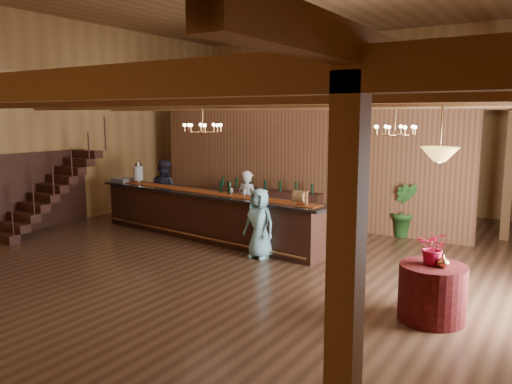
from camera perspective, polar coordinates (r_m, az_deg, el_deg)
The scene contains 26 objects.
floor at distance 10.60m, azimuth -1.53°, elevation -7.32°, with size 14.00×14.00×0.00m, color #3E2619.
wall_back at distance 16.47m, azimuth 12.24°, elevation 7.91°, with size 12.00×0.10×5.50m, color #A5773D.
wall_left at distance 14.42m, azimuth -21.98°, elevation 7.39°, with size 0.10×14.00×5.50m, color #A5773D.
beam_grid at distance 10.62m, azimuth -0.05°, elevation 10.41°, with size 11.90×13.90×0.39m.
support_posts at distance 9.86m, azimuth -3.18°, elevation 0.97°, with size 9.20×10.20×3.20m.
partition_wall at distance 13.53m, azimuth 4.95°, elevation 2.85°, with size 9.00×0.18×3.10m, color brown.
staircase at distance 13.68m, azimuth -22.72°, elevation -0.06°, with size 1.00×2.80×2.00m.
backroom_boxes at distance 15.37m, azimuth 9.02°, elevation -0.37°, with size 4.10×0.60×1.10m.
tasting_bar at distance 12.02m, azimuth -5.92°, elevation -2.62°, with size 6.83×1.59×1.14m.
beverage_dispenser at distance 13.80m, azimuth -13.33°, elevation 2.20°, with size 0.26×0.26×0.60m.
glass_rack_tray at distance 14.16m, azimuth -14.89°, elevation 1.34°, with size 0.50×0.50×0.10m, color gray.
raffle_drum at distance 10.13m, azimuth 5.03°, elevation -0.53°, with size 0.34×0.24×0.30m.
bar_bottle_0 at distance 11.71m, azimuth -4.06°, elevation 0.61°, with size 0.07×0.07×0.30m, color black.
bar_bottle_1 at distance 11.54m, azimuth -3.14°, elevation 0.50°, with size 0.07×0.07×0.30m, color black.
bar_bottle_2 at distance 11.52m, azimuth -3.03°, elevation 0.49°, with size 0.07×0.07×0.30m, color black.
backbar_shelf at distance 13.72m, azimuth 1.05°, elevation -1.65°, with size 3.25×0.51×0.91m, color #3B1C15.
round_table at distance 7.74m, azimuth 19.48°, elevation -10.78°, with size 0.95×0.95×0.82m, color maroon.
chandelier_left at distance 10.62m, azimuth -6.11°, elevation 7.33°, with size 0.80×0.80×0.68m.
chandelier_right at distance 10.05m, azimuth 15.59°, elevation 6.88°, with size 0.80×0.80×0.70m.
pendant_lamp at distance 7.34m, azimuth 20.26°, elevation 4.08°, with size 0.52×0.52×0.90m.
bartender at distance 12.24m, azimuth -0.98°, elevation -1.28°, with size 0.59×0.38×1.60m, color silver.
staff_second at distance 13.80m, azimuth -10.38°, elevation 0.02°, with size 0.85×0.66×1.75m, color #23202E.
guest at distance 10.30m, azimuth 0.40°, elevation -3.60°, with size 0.71×0.46×1.46m, color #86C8D2.
floor_plant at distance 12.61m, azimuth 16.77°, elevation -1.99°, with size 0.73×0.59×1.33m, color #214917.
table_flowers at distance 7.58m, azimuth 19.67°, elevation -5.98°, with size 0.45×0.39×0.50m, color #AF0D31.
table_vase at distance 7.50m, azimuth 20.60°, elevation -7.00°, with size 0.15×0.15×0.29m, color tan.
Camera 1 is at (5.68, -8.46, 2.93)m, focal length 35.00 mm.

